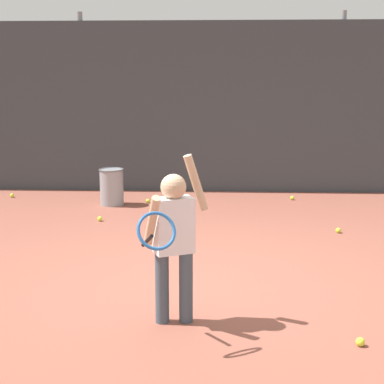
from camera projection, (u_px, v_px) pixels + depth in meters
name	position (u px, v px, depth m)	size (l,w,h in m)	color
ground_plane	(201.00, 280.00, 5.57)	(20.00, 20.00, 0.00)	brown
back_fence_windscreen	(210.00, 108.00, 9.71)	(13.38, 0.08, 2.86)	#383D42
fence_post_1	(83.00, 103.00, 9.86)	(0.09, 0.09, 3.01)	slate
fence_post_2	(340.00, 104.00, 9.66)	(0.09, 0.09, 3.01)	slate
tennis_player	(173.00, 235.00, 4.47)	(0.52, 0.78, 1.35)	#3F4C59
ball_hopper	(112.00, 186.00, 8.84)	(0.38, 0.38, 0.56)	gray
tennis_ball_0	(148.00, 201.00, 9.01)	(0.07, 0.07, 0.07)	#CCE033
tennis_ball_2	(12.00, 195.00, 9.43)	(0.07, 0.07, 0.07)	#CCE033
tennis_ball_3	(292.00, 198.00, 9.24)	(0.07, 0.07, 0.07)	#CCE033
tennis_ball_5	(338.00, 230.00, 7.27)	(0.07, 0.07, 0.07)	#CCE033
tennis_ball_6	(360.00, 342.00, 4.20)	(0.07, 0.07, 0.07)	#CCE033
tennis_ball_7	(100.00, 219.00, 7.87)	(0.07, 0.07, 0.07)	#CCE033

